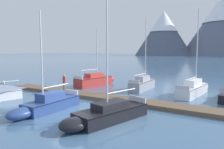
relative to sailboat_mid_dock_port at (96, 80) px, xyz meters
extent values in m
plane|color=#426689|center=(4.53, -9.96, -0.66)|extent=(700.00, 700.00, 0.00)
cone|color=#4C566B|center=(-48.46, 195.81, 21.77)|extent=(57.36, 57.36, 44.86)
cone|color=white|center=(-48.46, 195.81, 33.72)|extent=(28.27, 28.27, 21.06)
cube|color=brown|center=(4.53, -5.96, -0.51)|extent=(22.92, 2.93, 0.30)
cylinder|color=#38383D|center=(4.49, -6.73, -0.54)|extent=(21.93, 1.30, 0.24)
cylinder|color=#38383D|center=(4.56, -5.19, -0.54)|extent=(21.93, 1.30, 0.24)
cube|color=black|center=(-6.81, -5.41, -0.51)|extent=(0.25, 1.91, 0.27)
cube|color=#B2332D|center=(-0.10, -0.43, -0.12)|extent=(2.68, 5.22, 1.10)
ellipsoid|color=#B2332D|center=(0.49, 2.24, -0.12)|extent=(1.68, 1.69, 1.04)
cube|color=#501614|center=(-0.10, -0.43, 0.39)|extent=(2.70, 5.13, 0.06)
cylinder|color=silver|center=(0.03, 0.15, 3.40)|extent=(0.10, 0.10, 5.92)
cylinder|color=silver|center=(-0.25, -1.12, 1.37)|extent=(0.64, 2.55, 0.08)
cube|color=#C03A35|center=(-0.07, -0.31, 0.67)|extent=(1.61, 2.44, 0.48)
cube|color=silver|center=(-0.61, -2.79, 0.61)|extent=(1.47, 0.42, 0.36)
cube|color=navy|center=(3.39, -10.82, -0.28)|extent=(1.51, 4.46, 0.77)
ellipsoid|color=navy|center=(3.35, -13.39, -0.28)|extent=(1.25, 2.05, 0.73)
cube|color=#121D39|center=(3.39, -10.82, 0.07)|extent=(1.55, 4.37, 0.06)
cylinder|color=silver|center=(3.37, -11.64, 3.21)|extent=(0.10, 0.10, 6.20)
cylinder|color=silver|center=(3.39, -10.38, 1.03)|extent=(0.12, 2.52, 0.08)
cube|color=#2F4A8A|center=(3.38, -10.93, 0.38)|extent=(1.04, 2.01, 0.55)
cube|color=silver|center=(3.42, -8.68, 0.29)|extent=(1.30, 0.12, 0.36)
cube|color=#93939E|center=(6.14, -0.09, -0.15)|extent=(1.41, 4.50, 1.02)
ellipsoid|color=#93939E|center=(6.20, 2.36, -0.15)|extent=(1.14, 1.30, 0.97)
cube|color=#424247|center=(6.14, -0.09, 0.31)|extent=(1.45, 4.41, 0.06)
cylinder|color=silver|center=(6.16, 0.76, 3.82)|extent=(0.10, 0.10, 6.94)
cylinder|color=silver|center=(6.13, -0.67, 1.12)|extent=(0.14, 2.86, 0.08)
cube|color=#A0A0AB|center=(6.15, 0.02, 0.63)|extent=(0.96, 2.03, 0.55)
cube|color=silver|center=(6.10, -2.25, 0.53)|extent=(1.18, 0.13, 0.36)
cube|color=black|center=(8.36, -10.72, -0.27)|extent=(3.02, 5.22, 0.78)
ellipsoid|color=black|center=(7.55, -13.37, -0.27)|extent=(1.84, 2.04, 0.75)
cube|color=black|center=(8.36, -10.72, 0.08)|extent=(3.03, 5.14, 0.06)
cylinder|color=silver|center=(8.24, -11.09, 3.66)|extent=(0.10, 0.10, 7.08)
cylinder|color=silver|center=(8.61, -9.88, 1.05)|extent=(0.82, 2.45, 0.08)
cube|color=black|center=(8.32, -10.83, 0.33)|extent=(1.76, 2.47, 0.41)
cube|color=silver|center=(9.06, -8.42, 0.30)|extent=(1.45, 0.53, 0.36)
cube|color=silver|center=(11.45, -0.49, -0.19)|extent=(2.21, 5.67, 0.94)
ellipsoid|color=silver|center=(11.94, 2.62, -0.19)|extent=(1.49, 2.34, 0.90)
cube|color=slate|center=(11.45, -0.49, 0.24)|extent=(2.23, 5.57, 0.06)
cylinder|color=silver|center=(11.60, 0.44, 3.97)|extent=(0.10, 0.10, 7.38)
cylinder|color=silver|center=(11.36, -1.09, 1.06)|extent=(0.56, 3.08, 0.08)
cube|color=white|center=(11.47, -0.36, 0.59)|extent=(1.33, 2.61, 0.62)
cube|color=silver|center=(11.04, -3.14, 0.46)|extent=(1.23, 0.29, 0.36)
cylinder|color=brown|center=(0.37, -6.21, 0.07)|extent=(0.14, 0.14, 0.86)
cylinder|color=brown|center=(0.22, -6.00, 0.07)|extent=(0.14, 0.14, 0.86)
cube|color=#B22823|center=(0.30, -6.11, 0.80)|extent=(0.40, 0.44, 0.60)
sphere|color=tan|center=(0.30, -6.11, 1.22)|extent=(0.22, 0.22, 0.22)
cylinder|color=#B22823|center=(0.44, -6.31, 0.73)|extent=(0.09, 0.09, 0.62)
cylinder|color=#B22823|center=(0.15, -5.90, 0.73)|extent=(0.09, 0.09, 0.62)
sphere|color=orange|center=(-4.09, -9.11, -0.48)|extent=(0.36, 0.36, 0.36)
cylinder|color=#262628|center=(-4.09, -9.11, -0.26)|extent=(0.06, 0.06, 0.08)
camera|label=1|loc=(14.70, -21.88, 3.59)|focal=34.19mm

